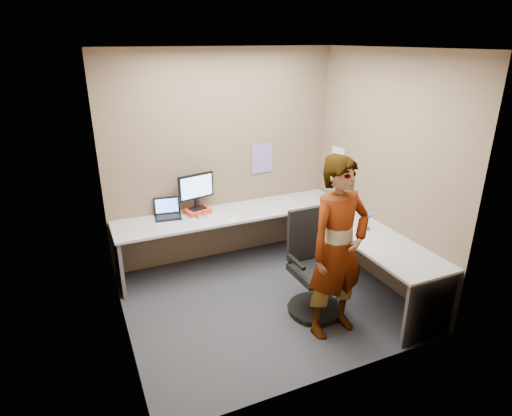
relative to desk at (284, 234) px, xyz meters
name	(u,v)px	position (x,y,z in m)	size (l,w,h in m)	color
ground	(264,301)	(-0.44, -0.39, -0.59)	(3.00, 3.00, 0.00)	#29292F
wall_back	(223,159)	(-0.44, 0.91, 0.76)	(3.00, 3.00, 0.00)	brown
wall_right	(383,172)	(1.06, -0.39, 0.76)	(2.70, 2.70, 0.00)	brown
wall_left	(113,211)	(-1.94, -0.39, 0.76)	(2.70, 2.70, 0.00)	brown
ceiling	(267,48)	(-0.44, -0.39, 2.11)	(3.00, 3.00, 0.00)	white
desk	(284,234)	(0.00, 0.00, 0.00)	(2.98, 2.58, 0.73)	#B5B5B5
paper_ream	(198,211)	(-0.85, 0.74, 0.17)	(0.30, 0.22, 0.06)	red
monitor	(196,188)	(-0.85, 0.75, 0.47)	(0.47, 0.18, 0.45)	black
laptop	(168,212)	(-1.22, 0.78, 0.20)	(0.35, 0.30, 0.22)	black
trackball_mouse	(203,216)	(-0.84, 0.56, 0.17)	(0.12, 0.08, 0.07)	#B7B7BC
origami	(232,217)	(-0.52, 0.36, 0.17)	(0.10, 0.10, 0.06)	white
stapler	(340,213)	(0.76, -0.05, 0.17)	(0.15, 0.04, 0.06)	black
flower	(368,219)	(0.79, -0.54, 0.28)	(0.07, 0.07, 0.22)	brown
calendar_purple	(262,158)	(0.11, 0.90, 0.71)	(0.30, 0.01, 0.40)	#846BB7
calendar_white	(338,161)	(1.05, 0.51, 0.66)	(0.01, 0.28, 0.38)	white
sticky_note_a	(351,190)	(1.05, 0.16, 0.36)	(0.01, 0.07, 0.07)	#F2E059
sticky_note_b	(348,198)	(1.05, 0.21, 0.23)	(0.01, 0.07, 0.07)	pink
sticky_note_c	(354,203)	(1.05, 0.09, 0.21)	(0.01, 0.07, 0.07)	pink
sticky_note_d	(344,189)	(1.05, 0.31, 0.33)	(0.01, 0.07, 0.07)	#F2E059
office_chair	(314,272)	(-0.01, -0.72, -0.13)	(0.59, 0.59, 1.12)	black
person	(338,249)	(0.00, -1.11, 0.33)	(0.67, 0.44, 1.83)	#999399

